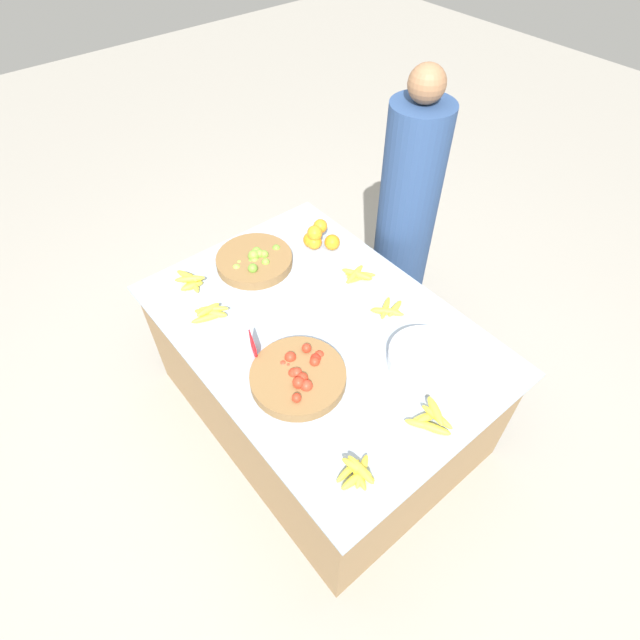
# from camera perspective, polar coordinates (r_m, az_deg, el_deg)

# --- Properties ---
(ground_plane) EXTENTS (12.00, 12.00, 0.00)m
(ground_plane) POSITION_cam_1_polar(r_m,az_deg,el_deg) (2.87, 0.00, -10.33)
(ground_plane) COLOR #A39E93
(market_table) EXTENTS (1.63, 1.14, 0.72)m
(market_table) POSITION_cam_1_polar(r_m,az_deg,el_deg) (2.57, 0.00, -6.11)
(market_table) COLOR olive
(market_table) RESTS_ON ground_plane
(lime_bowl) EXTENTS (0.39, 0.39, 0.09)m
(lime_bowl) POSITION_cam_1_polar(r_m,az_deg,el_deg) (2.60, -7.49, 6.78)
(lime_bowl) COLOR olive
(lime_bowl) RESTS_ON market_table
(tomato_basket) EXTENTS (0.40, 0.40, 0.09)m
(tomato_basket) POSITION_cam_1_polar(r_m,az_deg,el_deg) (2.09, -2.48, -6.47)
(tomato_basket) COLOR olive
(tomato_basket) RESTS_ON market_table
(orange_pile) EXTENTS (0.18, 0.16, 0.14)m
(orange_pile) POSITION_cam_1_polar(r_m,az_deg,el_deg) (2.67, -0.17, 9.45)
(orange_pile) COLOR orange
(orange_pile) RESTS_ON market_table
(metal_bowl) EXTENTS (0.31, 0.31, 0.08)m
(metal_bowl) POSITION_cam_1_polar(r_m,az_deg,el_deg) (2.17, 11.89, -4.42)
(metal_bowl) COLOR silver
(metal_bowl) RESTS_ON market_table
(price_sign) EXTENTS (0.11, 0.05, 0.10)m
(price_sign) POSITION_cam_1_polar(r_m,az_deg,el_deg) (2.17, -7.62, -3.10)
(price_sign) COLOR red
(price_sign) RESTS_ON market_table
(banana_bunch_middle_left) EXTENTS (0.15, 0.18, 0.06)m
(banana_bunch_middle_left) POSITION_cam_1_polar(r_m,az_deg,el_deg) (2.38, -12.45, 0.81)
(banana_bunch_middle_left) COLOR yellow
(banana_bunch_middle_left) RESTS_ON market_table
(banana_bunch_front_center) EXTENTS (0.15, 0.17, 0.03)m
(banana_bunch_front_center) POSITION_cam_1_polar(r_m,az_deg,el_deg) (2.37, 7.81, 1.16)
(banana_bunch_front_center) COLOR yellow
(banana_bunch_front_center) RESTS_ON market_table
(banana_bunch_back_center) EXTENTS (0.16, 0.18, 0.06)m
(banana_bunch_back_center) POSITION_cam_1_polar(r_m,az_deg,el_deg) (2.51, 4.36, 5.14)
(banana_bunch_back_center) COLOR yellow
(banana_bunch_back_center) RESTS_ON market_table
(banana_bunch_middle_right) EXTENTS (0.15, 0.17, 0.06)m
(banana_bunch_middle_right) POSITION_cam_1_polar(r_m,az_deg,el_deg) (1.88, 4.31, -16.91)
(banana_bunch_middle_right) COLOR yellow
(banana_bunch_middle_right) RESTS_ON market_table
(banana_bunch_front_left) EXTENTS (0.18, 0.16, 0.06)m
(banana_bunch_front_left) POSITION_cam_1_polar(r_m,az_deg,el_deg) (2.02, 12.51, -10.98)
(banana_bunch_front_left) COLOR yellow
(banana_bunch_front_left) RESTS_ON market_table
(banana_bunch_front_right) EXTENTS (0.18, 0.14, 0.06)m
(banana_bunch_front_right) POSITION_cam_1_polar(r_m,az_deg,el_deg) (2.55, -14.55, 4.30)
(banana_bunch_front_right) COLOR yellow
(banana_bunch_front_right) RESTS_ON market_table
(vendor_person) EXTENTS (0.32, 0.32, 1.60)m
(vendor_person) POSITION_cam_1_polar(r_m,az_deg,el_deg) (2.85, 9.66, 10.54)
(vendor_person) COLOR navy
(vendor_person) RESTS_ON ground_plane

